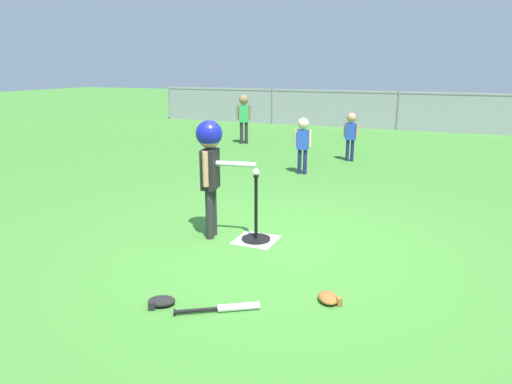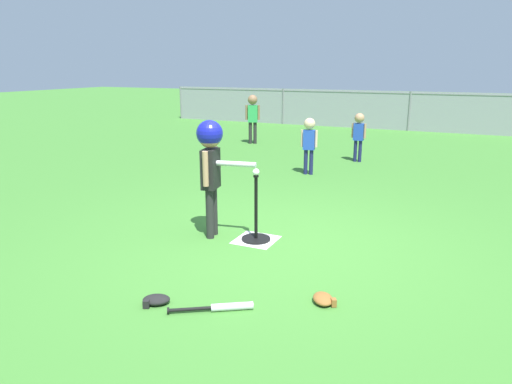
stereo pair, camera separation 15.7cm
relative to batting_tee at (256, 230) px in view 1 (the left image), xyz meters
name	(u,v)px [view 1 (the left image)]	position (x,y,z in m)	size (l,w,h in m)	color
ground_plane	(279,247)	(0.31, -0.09, -0.12)	(60.00, 60.00, 0.00)	#3D7A2D
home_plate	(256,240)	(0.00, 0.00, -0.12)	(0.44, 0.44, 0.01)	white
batting_tee	(256,230)	(0.00, 0.00, 0.00)	(0.32, 0.32, 0.73)	black
baseball_on_tee	(256,172)	(0.00, 0.00, 0.65)	(0.07, 0.07, 0.07)	white
batter_child	(210,155)	(-0.50, -0.09, 0.81)	(0.65, 0.37, 1.31)	#262626
fielder_deep_right	(244,112)	(-2.86, 5.98, 0.64)	(0.32, 0.24, 1.19)	#262626
fielder_near_left	(351,130)	(0.01, 4.82, 0.50)	(0.29, 0.19, 0.97)	#191E4C
fielder_near_right	(303,138)	(-0.52, 3.32, 0.52)	(0.29, 0.20, 1.00)	#191E4C
spare_bat_silver	(230,308)	(0.41, -1.50, -0.09)	(0.60, 0.40, 0.06)	silver
glove_by_plate	(161,301)	(-0.13, -1.64, -0.09)	(0.27, 0.24, 0.07)	black
glove_near_bats	(329,298)	(1.09, -1.05, -0.09)	(0.25, 0.27, 0.07)	brown
outfield_fence	(398,109)	(0.31, 10.08, 0.50)	(16.06, 0.06, 1.15)	slate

